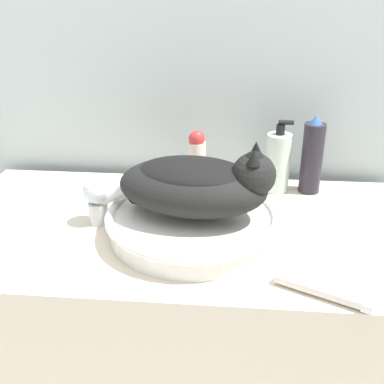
% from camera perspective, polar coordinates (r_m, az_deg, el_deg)
% --- Properties ---
extents(wall_back, '(8.00, 0.05, 2.40)m').
position_cam_1_polar(wall_back, '(1.29, 0.07, 18.61)').
color(wall_back, silver).
rests_on(wall_back, ground_plane).
extents(vanity_counter, '(1.07, 0.56, 0.82)m').
position_cam_1_polar(vanity_counter, '(1.33, -1.30, -19.50)').
color(vanity_counter, beige).
rests_on(vanity_counter, ground_plane).
extents(sink_basin, '(0.37, 0.37, 0.06)m').
position_cam_1_polar(sink_basin, '(1.03, 0.06, -3.56)').
color(sink_basin, white).
rests_on(sink_basin, vanity_counter).
extents(cat, '(0.33, 0.29, 0.16)m').
position_cam_1_polar(cat, '(0.99, 0.65, 1.10)').
color(cat, black).
rests_on(cat, sink_basin).
extents(faucet, '(0.16, 0.06, 0.13)m').
position_cam_1_polar(faucet, '(1.08, -10.61, -0.44)').
color(faucet, silver).
rests_on(faucet, vanity_counter).
extents(deodorant_stick, '(0.05, 0.05, 0.16)m').
position_cam_1_polar(deodorant_stick, '(1.24, 0.56, 3.87)').
color(deodorant_stick, silver).
rests_on(deodorant_stick, vanity_counter).
extents(hairspray_can_black, '(0.05, 0.05, 0.20)m').
position_cam_1_polar(hairspray_can_black, '(1.25, 14.04, 4.06)').
color(hairspray_can_black, '#28232D').
rests_on(hairspray_can_black, vanity_counter).
extents(soap_pump_bottle, '(0.06, 0.06, 0.19)m').
position_cam_1_polar(soap_pump_bottle, '(1.24, 10.14, 3.54)').
color(soap_pump_bottle, silver).
rests_on(soap_pump_bottle, vanity_counter).
extents(cream_tube, '(0.17, 0.10, 0.03)m').
position_cam_1_polar(cream_tube, '(0.89, 15.44, -11.25)').
color(cream_tube, silver).
rests_on(cream_tube, vanity_counter).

